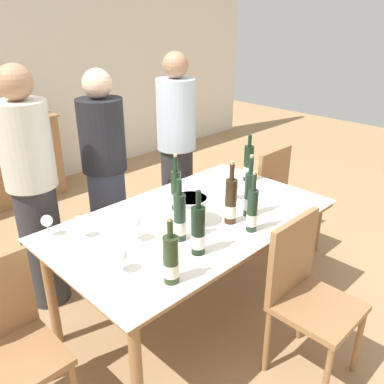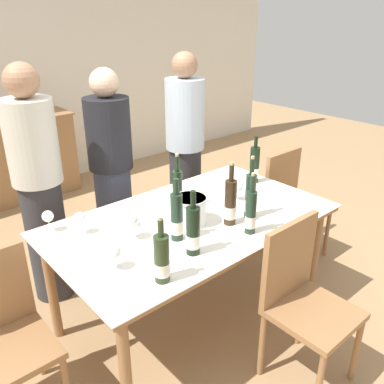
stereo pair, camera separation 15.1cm
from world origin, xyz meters
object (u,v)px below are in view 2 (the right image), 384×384
ice_bucket (190,210)px  wine_glass_3 (123,213)px  person_host (40,190)px  wine_bottle_4 (177,218)px  wine_glass_1 (131,222)px  chair_right_end (291,197)px  wine_bottle_1 (230,203)px  sideboard_cabinet (0,163)px  wine_bottle_3 (254,166)px  wine_glass_2 (48,217)px  person_guest_left (112,176)px  person_guest_right (185,151)px  wine_bottle_0 (250,197)px  wine_glass_0 (237,187)px  dining_table (192,228)px  wine_glass_5 (80,219)px  wine_bottle_6 (162,260)px  wine_glass_4 (113,253)px  chair_near_front (302,294)px  chair_left_end (0,330)px  wine_bottle_2 (251,213)px  wine_bottle_5 (177,190)px

ice_bucket → wine_glass_3: size_ratio=1.52×
person_host → wine_bottle_4: bearing=-68.9°
wine_glass_1 → chair_right_end: bearing=1.7°
wine_bottle_1 → person_host: (-0.74, 1.06, -0.05)m
sideboard_cabinet → wine_bottle_1: bearing=-80.9°
wine_bottle_3 → person_host: person_host is taller
wine_glass_2 → person_guest_left: size_ratio=0.08×
wine_bottle_1 → person_guest_right: 1.21m
wine_bottle_0 → wine_glass_0: (0.12, 0.22, -0.04)m
dining_table → wine_bottle_1: (0.13, -0.20, 0.20)m
wine_glass_1 → wine_glass_5: size_ratio=1.14×
wine_bottle_6 → wine_glass_2: wine_bottle_6 is taller
wine_glass_4 → person_guest_left: bearing=59.6°
wine_glass_4 → wine_bottle_3: bearing=12.0°
ice_bucket → person_host: bearing=122.0°
wine_bottle_0 → ice_bucket: bearing=152.1°
wine_glass_2 → person_host: size_ratio=0.08×
dining_table → wine_glass_5: bearing=155.5°
person_guest_left → person_host: bearing=-179.8°
wine_bottle_0 → wine_bottle_1: (-0.16, 0.02, -0.00)m
wine_glass_3 → person_guest_left: (0.32, 0.68, -0.05)m
dining_table → chair_near_front: chair_near_front is taller
wine_glass_1 → wine_glass_5: (-0.19, 0.24, -0.01)m
wine_glass_2 → chair_left_end: (-0.44, -0.34, -0.34)m
sideboard_cabinet → wine_bottle_2: wine_bottle_2 is taller
wine_bottle_4 → chair_right_end: wine_bottle_4 is taller
person_host → person_guest_left: (0.56, 0.00, -0.04)m
wine_bottle_1 → wine_glass_5: 0.89m
person_guest_left → person_guest_right: size_ratio=0.96×
wine_glass_1 → wine_glass_0: bearing=-2.2°
wine_bottle_2 → wine_bottle_3: 0.78m
sideboard_cabinet → ice_bucket: (0.29, -2.78, 0.39)m
wine_bottle_3 → person_guest_right: bearing=94.6°
chair_near_front → dining_table: bearing=101.0°
person_host → person_guest_right: size_ratio=1.01×
wine_bottle_3 → wine_bottle_6: 1.38m
person_guest_left → chair_right_end: bearing=-32.2°
chair_near_front → wine_bottle_0: bearing=74.8°
wine_bottle_1 → wine_bottle_6: (-0.66, -0.19, -0.02)m
wine_bottle_0 → wine_glass_0: size_ratio=2.85×
wine_glass_0 → wine_bottle_0: bearing=-118.2°
wine_bottle_4 → wine_bottle_6: (-0.30, -0.26, -0.02)m
sideboard_cabinet → wine_glass_4: bearing=-96.1°
wine_bottle_2 → chair_near_front: (0.01, -0.39, -0.35)m
dining_table → wine_bottle_5: wine_bottle_5 is taller
wine_glass_0 → wine_bottle_4: bearing=-167.8°
chair_left_end → person_guest_right: person_guest_right is taller
dining_table → wine_glass_5: 0.69m
wine_bottle_5 → wine_glass_5: size_ratio=2.73×
wine_glass_1 → person_guest_left: (0.36, 0.83, -0.07)m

